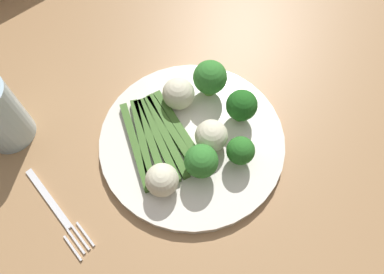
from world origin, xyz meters
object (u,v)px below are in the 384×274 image
broccoli_near_center (210,78)px  cauliflower_back (178,94)px  cauliflower_front_left (211,136)px  broccoli_back_right (242,106)px  fork (58,211)px  broccoli_outer_edge (201,161)px  chair (54,19)px  broccoli_left (243,149)px  asparagus_bundle (158,138)px  dining_table (221,170)px  plate (192,141)px  cauliflower_near_fork (161,179)px

broccoli_near_center → cauliflower_back: bearing=-11.7°
cauliflower_back → cauliflower_front_left: (0.00, 0.09, -0.00)m
broccoli_back_right → cauliflower_front_left: bearing=10.1°
broccoli_near_center → cauliflower_front_left: bearing=55.0°
fork → broccoli_outer_edge: bearing=64.0°
chair → cauliflower_front_left: size_ratio=16.97×
broccoli_left → cauliflower_back: bearing=-81.5°
asparagus_bundle → broccoli_left: broccoli_left is taller
chair → broccoli_left: size_ratio=16.45×
broccoli_left → broccoli_outer_edge: 0.07m
dining_table → broccoli_back_right: broccoli_back_right is taller
broccoli_left → fork: (0.27, -0.09, -0.04)m
broccoli_near_center → cauliflower_back: 0.06m
broccoli_near_center → broccoli_left: bearing=75.3°
plate → cauliflower_back: size_ratio=5.63×
cauliflower_back → dining_table: bearing=98.5°
cauliflower_near_fork → fork: bearing=-22.3°
asparagus_bundle → dining_table: bearing=61.0°
cauliflower_front_left → plate: bearing=-51.7°
plate → broccoli_near_center: (-0.08, -0.06, 0.05)m
plate → cauliflower_back: cauliflower_back is taller
broccoli_back_right → cauliflower_back: broccoli_back_right is taller
broccoli_left → cauliflower_near_fork: 0.13m
plate → dining_table: bearing=133.0°
broccoli_back_right → cauliflower_front_left: size_ratio=1.20×
dining_table → broccoli_back_right: bearing=-149.7°
broccoli_near_center → cauliflower_front_left: (0.06, 0.08, -0.01)m
broccoli_left → cauliflower_back: (0.02, -0.14, -0.00)m
chair → broccoli_outer_edge: chair is taller
broccoli_back_right → plate: bearing=-8.1°
broccoli_back_right → broccoli_outer_edge: 0.12m
cauliflower_front_left → fork: cauliflower_front_left is taller
cauliflower_front_left → asparagus_bundle: bearing=-39.9°
asparagus_bundle → broccoli_back_right: broccoli_back_right is taller
asparagus_bundle → broccoli_left: bearing=52.2°
chair → cauliflower_near_fork: size_ratio=17.58×
chair → plate: (-0.03, 0.64, 0.23)m
asparagus_bundle → broccoli_near_center: bearing=114.0°
asparagus_bundle → fork: size_ratio=1.02×
chair → asparagus_bundle: chair is taller
plate → cauliflower_near_fork: size_ratio=6.03×
broccoli_back_right → cauliflower_near_fork: (0.17, 0.03, -0.01)m
cauliflower_front_left → cauliflower_near_fork: 0.10m
dining_table → asparagus_bundle: bearing=-40.2°
cauliflower_back → cauliflower_front_left: size_ratio=1.03×
broccoli_outer_edge → broccoli_back_right: bearing=-159.1°
plate → cauliflower_front_left: size_ratio=5.82×
broccoli_outer_edge → fork: broccoli_outer_edge is taller
broccoli_near_center → cauliflower_front_left: broccoli_near_center is taller
chair → broccoli_back_right: bearing=93.3°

